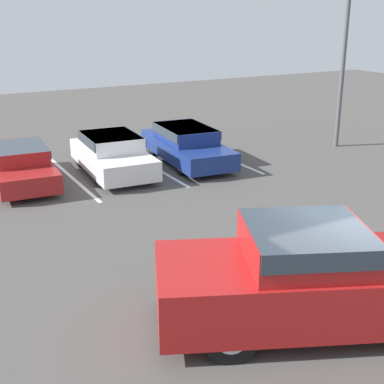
% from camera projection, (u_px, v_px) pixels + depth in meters
% --- Properties ---
extents(ground_plane, '(60.00, 60.00, 0.00)m').
position_uv_depth(ground_plane, '(359.00, 306.00, 9.82)').
color(ground_plane, '#4C4947').
extents(stall_stripe_b, '(0.12, 5.38, 0.01)m').
position_uv_depth(stall_stripe_b, '(72.00, 178.00, 17.27)').
color(stall_stripe_b, white).
rests_on(stall_stripe_b, ground_plane).
extents(stall_stripe_c, '(0.12, 5.38, 0.01)m').
position_uv_depth(stall_stripe_c, '(152.00, 166.00, 18.57)').
color(stall_stripe_c, white).
rests_on(stall_stripe_c, ground_plane).
extents(stall_stripe_d, '(0.12, 5.38, 0.01)m').
position_uv_depth(stall_stripe_d, '(221.00, 156.00, 19.88)').
color(stall_stripe_d, white).
rests_on(stall_stripe_d, ground_plane).
extents(pickup_truck, '(5.85, 4.10, 1.82)m').
position_uv_depth(pickup_truck, '(321.00, 277.00, 8.97)').
color(pickup_truck, '#A51919').
rests_on(pickup_truck, ground_plane).
extents(parked_sedan_a, '(2.01, 4.35, 1.18)m').
position_uv_depth(parked_sedan_a, '(21.00, 163.00, 16.58)').
color(parked_sedan_a, maroon).
rests_on(parked_sedan_a, ground_plane).
extents(parked_sedan_b, '(2.10, 4.32, 1.29)m').
position_uv_depth(parked_sedan_b, '(112.00, 153.00, 17.59)').
color(parked_sedan_b, silver).
rests_on(parked_sedan_b, ground_plane).
extents(parked_sedan_c, '(2.19, 4.91, 1.27)m').
position_uv_depth(parked_sedan_c, '(186.00, 143.00, 18.91)').
color(parked_sedan_c, navy).
rests_on(parked_sedan_c, ground_plane).
extents(light_post, '(0.70, 0.36, 6.10)m').
position_uv_depth(light_post, '(345.00, 47.00, 20.06)').
color(light_post, '#515156').
rests_on(light_post, ground_plane).
extents(wheel_stop_curb, '(1.97, 0.20, 0.14)m').
position_uv_depth(wheel_stop_curb, '(127.00, 144.00, 21.34)').
color(wheel_stop_curb, '#B7B2A8').
rests_on(wheel_stop_curb, ground_plane).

